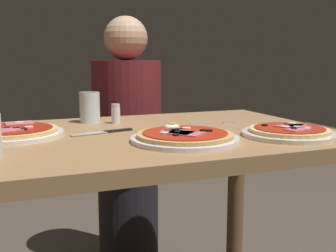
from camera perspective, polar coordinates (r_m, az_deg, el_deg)
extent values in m
cube|color=#9E754C|center=(1.25, -2.44, -1.77)|extent=(1.11, 0.76, 0.04)
cylinder|color=brown|center=(1.84, 9.25, -10.73)|extent=(0.07, 0.07, 0.73)
cylinder|color=white|center=(1.11, 2.35, -1.80)|extent=(0.29, 0.29, 0.01)
cylinder|color=tan|center=(1.11, 2.35, -1.25)|extent=(0.26, 0.26, 0.01)
cylinder|color=#B72D19|center=(1.11, 2.35, -0.92)|extent=(0.23, 0.23, 0.00)
torus|color=black|center=(1.13, 4.84, -0.58)|extent=(0.02, 0.02, 0.00)
torus|color=black|center=(1.10, 1.31, -0.79)|extent=(0.02, 0.02, 0.00)
torus|color=black|center=(1.14, 1.43, -0.39)|extent=(0.02, 0.02, 0.00)
torus|color=black|center=(1.12, 5.69, -0.62)|extent=(0.02, 0.02, 0.00)
torus|color=black|center=(1.05, 0.93, -1.22)|extent=(0.02, 0.02, 0.00)
torus|color=black|center=(1.05, 0.96, -1.22)|extent=(0.02, 0.02, 0.00)
cube|color=#D16B70|center=(1.07, 3.20, -1.07)|extent=(0.09, 0.09, 0.00)
cube|color=#D16B70|center=(1.10, 0.66, -0.80)|extent=(0.09, 0.08, 0.00)
cube|color=#C65B66|center=(1.09, 1.72, -0.94)|extent=(0.09, 0.09, 0.00)
cylinder|color=beige|center=(1.08, -0.45, -0.97)|extent=(0.02, 0.02, 0.00)
cylinder|color=beige|center=(1.16, 2.55, -0.29)|extent=(0.03, 0.03, 0.00)
ellipsoid|color=white|center=(1.12, 0.55, -0.17)|extent=(0.04, 0.03, 0.02)
cylinder|color=yellow|center=(1.12, 0.56, 0.33)|extent=(0.02, 0.02, 0.00)
cylinder|color=silver|center=(1.23, 16.29, -1.05)|extent=(0.27, 0.27, 0.01)
cylinder|color=#E5C17F|center=(1.23, 16.31, -0.54)|extent=(0.23, 0.23, 0.01)
cylinder|color=#B72D19|center=(1.23, 16.33, -0.25)|extent=(0.20, 0.20, 0.00)
torus|color=black|center=(1.24, 13.12, 0.11)|extent=(0.02, 0.02, 0.00)
torus|color=black|center=(1.25, 17.55, -0.02)|extent=(0.02, 0.02, 0.00)
torus|color=black|center=(1.19, 16.92, -0.42)|extent=(0.02, 0.02, 0.00)
torus|color=black|center=(1.21, 16.74, -0.26)|extent=(0.02, 0.02, 0.00)
torus|color=black|center=(1.26, 15.94, 0.18)|extent=(0.02, 0.02, 0.00)
cube|color=#C65B66|center=(1.25, 17.55, -0.02)|extent=(0.07, 0.08, 0.00)
cube|color=#D16B70|center=(1.19, 17.31, -0.45)|extent=(0.08, 0.06, 0.00)
cube|color=#C65B66|center=(1.26, 16.43, 0.09)|extent=(0.11, 0.08, 0.00)
cylinder|color=beige|center=(1.29, 16.68, 0.35)|extent=(0.02, 0.02, 0.00)
cylinder|color=beige|center=(1.22, 15.73, -0.11)|extent=(0.02, 0.02, 0.00)
cylinder|color=beige|center=(1.23, 17.36, -0.12)|extent=(0.02, 0.02, 0.00)
cylinder|color=beige|center=(1.21, 18.59, -0.34)|extent=(0.02, 0.02, 0.00)
cylinder|color=white|center=(1.26, -20.52, -1.08)|extent=(0.28, 0.28, 0.01)
cylinder|color=#DBB26B|center=(1.26, -20.54, -0.58)|extent=(0.25, 0.25, 0.01)
cylinder|color=#A82314|center=(1.25, -20.56, -0.29)|extent=(0.22, 0.22, 0.00)
torus|color=black|center=(1.24, -21.19, -0.24)|extent=(0.02, 0.02, 0.00)
torus|color=black|center=(1.20, -19.16, -0.42)|extent=(0.02, 0.02, 0.00)
torus|color=black|center=(1.23, -20.17, -0.27)|extent=(0.02, 0.02, 0.00)
cube|color=#D16B70|center=(1.33, -19.75, 0.38)|extent=(0.08, 0.07, 0.00)
cube|color=#D16B70|center=(1.21, -21.09, -0.52)|extent=(0.08, 0.08, 0.00)
cylinder|color=beige|center=(1.33, -19.77, 0.45)|extent=(0.03, 0.03, 0.00)
cylinder|color=beige|center=(1.24, -18.58, -0.14)|extent=(0.02, 0.02, 0.00)
cylinder|color=silver|center=(1.45, -10.70, 2.55)|extent=(0.07, 0.07, 0.11)
cylinder|color=silver|center=(1.46, -10.68, 1.79)|extent=(0.06, 0.06, 0.07)
cube|color=silver|center=(1.41, 4.57, 0.43)|extent=(0.08, 0.04, 0.00)
cube|color=silver|center=(1.42, 8.50, 0.42)|extent=(0.04, 0.02, 0.00)
cube|color=silver|center=(1.43, 8.46, 0.44)|extent=(0.04, 0.02, 0.00)
cube|color=silver|center=(1.43, 8.43, 0.47)|extent=(0.04, 0.02, 0.00)
cube|color=silver|center=(1.44, 8.39, 0.50)|extent=(0.04, 0.02, 0.00)
cube|color=silver|center=(1.23, -10.79, -1.04)|extent=(0.11, 0.04, 0.00)
cube|color=black|center=(1.27, -6.85, -0.62)|extent=(0.09, 0.04, 0.01)
cylinder|color=white|center=(1.42, -7.18, 1.46)|extent=(0.03, 0.03, 0.05)
cylinder|color=silver|center=(1.42, -7.20, 2.80)|extent=(0.03, 0.03, 0.01)
cylinder|color=black|center=(2.08, -5.43, -12.19)|extent=(0.29, 0.29, 0.46)
cylinder|color=maroon|center=(1.96, -5.65, 1.30)|extent=(0.32, 0.32, 0.52)
sphere|color=tan|center=(1.94, -5.82, 11.90)|extent=(0.20, 0.20, 0.20)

